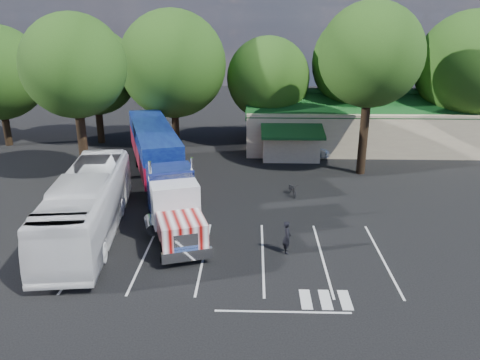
{
  "coord_description": "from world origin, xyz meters",
  "views": [
    {
      "loc": [
        2.63,
        -28.47,
        12.23
      ],
      "look_at": [
        1.77,
        0.76,
        2.0
      ],
      "focal_mm": 35.0,
      "sensor_mm": 36.0,
      "label": 1
    }
  ],
  "objects_px": {
    "bicycle": "(293,189)",
    "tour_bus": "(87,205)",
    "semi_truck": "(158,158)",
    "woman": "(287,237)",
    "silver_sedan": "(307,148)"
  },
  "relations": [
    {
      "from": "semi_truck",
      "to": "silver_sedan",
      "type": "distance_m",
      "value": 15.49
    },
    {
      "from": "semi_truck",
      "to": "bicycle",
      "type": "height_order",
      "value": "semi_truck"
    },
    {
      "from": "silver_sedan",
      "to": "woman",
      "type": "bearing_deg",
      "value": -161.33
    },
    {
      "from": "bicycle",
      "to": "silver_sedan",
      "type": "bearing_deg",
      "value": 67.24
    },
    {
      "from": "bicycle",
      "to": "woman",
      "type": "bearing_deg",
      "value": -107.79
    },
    {
      "from": "bicycle",
      "to": "tour_bus",
      "type": "height_order",
      "value": "tour_bus"
    },
    {
      "from": "tour_bus",
      "to": "woman",
      "type": "bearing_deg",
      "value": -16.22
    },
    {
      "from": "tour_bus",
      "to": "silver_sedan",
      "type": "xyz_separation_m",
      "value": [
        14.6,
        17.23,
        -1.12
      ]
    },
    {
      "from": "bicycle",
      "to": "silver_sedan",
      "type": "xyz_separation_m",
      "value": [
        2.1,
        10.36,
        0.3
      ]
    },
    {
      "from": "semi_truck",
      "to": "silver_sedan",
      "type": "bearing_deg",
      "value": 21.61
    },
    {
      "from": "woman",
      "to": "tour_bus",
      "type": "distance_m",
      "value": 11.7
    },
    {
      "from": "woman",
      "to": "tour_bus",
      "type": "bearing_deg",
      "value": 78.41
    },
    {
      "from": "semi_truck",
      "to": "tour_bus",
      "type": "height_order",
      "value": "semi_truck"
    },
    {
      "from": "woman",
      "to": "tour_bus",
      "type": "height_order",
      "value": "tour_bus"
    },
    {
      "from": "semi_truck",
      "to": "woman",
      "type": "bearing_deg",
      "value": -64.68
    }
  ]
}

